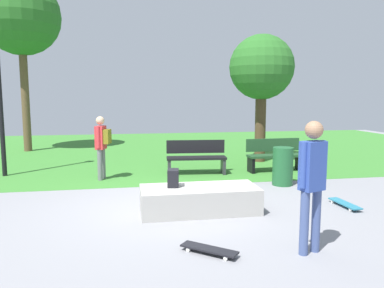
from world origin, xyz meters
TOP-DOWN VIEW (x-y plane):
  - ground_plane at (0.00, 0.00)m, footprint 28.00×28.00m
  - grass_lawn at (0.00, 7.77)m, footprint 26.60×12.46m
  - concrete_ledge at (0.59, -0.55)m, footprint 2.14×0.91m
  - backpack_on_ledge at (0.13, -0.42)m, footprint 0.24×0.31m
  - skater_performing_trick at (1.71, -2.58)m, footprint 0.41×0.30m
  - skateboard_by_ledge at (0.37, -2.38)m, footprint 0.74×0.66m
  - skateboard_spare at (3.40, -0.73)m, footprint 0.25×0.81m
  - park_bench_far_left at (1.15, 2.79)m, footprint 1.63×0.59m
  - park_bench_by_oak at (3.41, 2.78)m, footprint 1.62×0.54m
  - tree_leaning_ash at (-4.45, 8.09)m, footprint 2.88×2.88m
  - tree_young_birch at (3.55, 4.35)m, footprint 2.04×2.04m
  - trash_bin at (2.95, 1.17)m, footprint 0.48×0.48m
  - pedestrian_with_backpack at (-1.32, 2.52)m, footprint 0.41×0.41m

SIDE VIEW (x-z plane):
  - ground_plane at x=0.00m, z-range 0.00..0.00m
  - grass_lawn at x=0.00m, z-range 0.00..0.01m
  - skateboard_by_ledge at x=0.37m, z-range 0.02..0.10m
  - skateboard_spare at x=3.40m, z-range 0.02..0.10m
  - concrete_ledge at x=0.59m, z-range 0.00..0.47m
  - trash_bin at x=2.95m, z-range 0.00..0.91m
  - park_bench_far_left at x=1.15m, z-range 0.03..0.94m
  - park_bench_by_oak at x=3.41m, z-range 0.03..0.94m
  - backpack_on_ledge at x=0.13m, z-range 0.47..0.79m
  - pedestrian_with_backpack at x=-1.32m, z-range 0.16..1.76m
  - skater_performing_trick at x=1.71m, z-range 0.16..1.96m
  - tree_young_birch at x=3.55m, z-range 0.94..4.97m
  - tree_leaning_ash at x=-4.45m, z-range 1.76..8.25m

